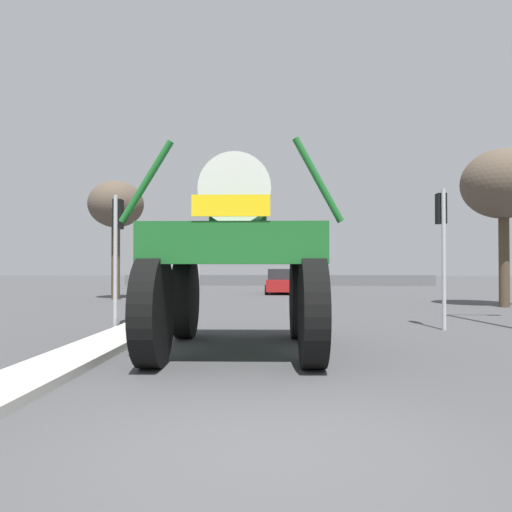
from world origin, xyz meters
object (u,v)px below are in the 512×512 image
(bare_tree_left, at_px, (116,206))
(traffic_signal_near_left, at_px, (117,231))
(sedan_ahead, at_px, (281,282))
(traffic_signal_near_right, at_px, (442,227))
(oversize_sprayer, at_px, (238,254))
(bare_tree_right, at_px, (503,185))
(traffic_signal_far_left, at_px, (199,249))

(bare_tree_left, bearing_deg, traffic_signal_near_left, -71.87)
(sedan_ahead, height_order, traffic_signal_near_right, traffic_signal_near_right)
(traffic_signal_near_right, xyz_separation_m, bare_tree_left, (-12.87, 11.68, 1.98))
(traffic_signal_near_left, bearing_deg, oversize_sprayer, -45.05)
(sedan_ahead, xyz_separation_m, traffic_signal_near_right, (4.35, -17.33, 2.09))
(oversize_sprayer, relative_size, bare_tree_right, 0.84)
(oversize_sprayer, relative_size, traffic_signal_near_right, 1.46)
(oversize_sprayer, bearing_deg, bare_tree_right, -43.42)
(oversize_sprayer, xyz_separation_m, traffic_signal_near_right, (5.32, 3.74, 0.80))
(traffic_signal_near_right, bearing_deg, bare_tree_left, 137.78)
(sedan_ahead, height_order, traffic_signal_far_left, traffic_signal_far_left)
(oversize_sprayer, height_order, sedan_ahead, oversize_sprayer)
(sedan_ahead, bearing_deg, oversize_sprayer, 178.78)
(traffic_signal_far_left, height_order, bare_tree_right, bare_tree_right)
(traffic_signal_near_left, bearing_deg, traffic_signal_near_right, -0.01)
(sedan_ahead, distance_m, traffic_signal_near_right, 17.99)
(traffic_signal_near_left, bearing_deg, bare_tree_right, 28.57)
(oversize_sprayer, distance_m, sedan_ahead, 21.13)
(traffic_signal_near_right, distance_m, bare_tree_left, 17.49)
(traffic_signal_near_right, xyz_separation_m, traffic_signal_far_left, (-9.62, 18.42, -0.01))
(traffic_signal_near_right, bearing_deg, traffic_signal_far_left, 117.56)
(bare_tree_left, relative_size, bare_tree_right, 0.92)
(bare_tree_left, distance_m, bare_tree_right, 18.27)
(bare_tree_right, bearing_deg, sedan_ahead, 133.71)
(traffic_signal_near_right, distance_m, bare_tree_right, 9.37)
(traffic_signal_far_left, bearing_deg, oversize_sprayer, -79.02)
(oversize_sprayer, distance_m, traffic_signal_near_right, 6.55)
(traffic_signal_near_left, relative_size, bare_tree_left, 0.61)
(traffic_signal_far_left, distance_m, bare_tree_left, 7.75)
(oversize_sprayer, distance_m, bare_tree_right, 15.62)
(traffic_signal_far_left, bearing_deg, sedan_ahead, -11.67)
(oversize_sprayer, height_order, traffic_signal_near_left, oversize_sprayer)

